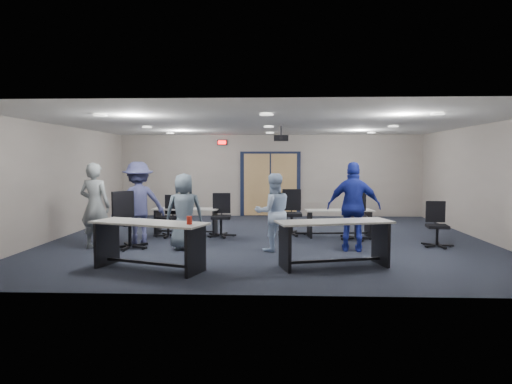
{
  "coord_description": "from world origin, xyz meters",
  "views": [
    {
      "loc": [
        0.16,
        -10.67,
        1.86
      ],
      "look_at": [
        -0.28,
        -0.3,
        1.14
      ],
      "focal_mm": 32.0,
      "sensor_mm": 36.0,
      "label": 1
    }
  ],
  "objects_px": {
    "chair_back_c": "(292,212)",
    "person_lightblue": "(273,212)",
    "table_back_left": "(186,217)",
    "person_plaid": "(184,211)",
    "table_back_right": "(339,218)",
    "chair_back_a": "(168,216)",
    "table_front_right": "(334,235)",
    "chair_back_d": "(356,215)",
    "chair_back_b": "(221,215)",
    "person_gray": "(95,206)",
    "table_front_left": "(150,237)",
    "chair_loose_left": "(130,220)",
    "person_back": "(138,203)",
    "chair_loose_right": "(437,224)",
    "person_navy": "(354,207)"
  },
  "relations": [
    {
      "from": "chair_back_c",
      "to": "person_lightblue",
      "type": "bearing_deg",
      "value": -102.13
    },
    {
      "from": "table_back_left",
      "to": "person_plaid",
      "type": "relative_size",
      "value": 1.04
    },
    {
      "from": "table_back_right",
      "to": "chair_back_a",
      "type": "height_order",
      "value": "chair_back_a"
    },
    {
      "from": "table_front_right",
      "to": "table_back_left",
      "type": "bearing_deg",
      "value": 119.95
    },
    {
      "from": "table_front_right",
      "to": "table_back_right",
      "type": "relative_size",
      "value": 1.26
    },
    {
      "from": "table_back_left",
      "to": "chair_back_d",
      "type": "xyz_separation_m",
      "value": [
        4.12,
        -0.52,
        0.12
      ]
    },
    {
      "from": "table_front_right",
      "to": "person_lightblue",
      "type": "bearing_deg",
      "value": 113.17
    },
    {
      "from": "chair_back_b",
      "to": "person_gray",
      "type": "distance_m",
      "value": 2.96
    },
    {
      "from": "person_lightblue",
      "to": "table_front_left",
      "type": "bearing_deg",
      "value": 23.25
    },
    {
      "from": "chair_back_b",
      "to": "person_plaid",
      "type": "xyz_separation_m",
      "value": [
        -0.58,
        -1.59,
        0.27
      ]
    },
    {
      "from": "chair_loose_left",
      "to": "person_back",
      "type": "distance_m",
      "value": 0.71
    },
    {
      "from": "chair_back_b",
      "to": "chair_loose_left",
      "type": "relative_size",
      "value": 0.87
    },
    {
      "from": "table_front_right",
      "to": "person_plaid",
      "type": "height_order",
      "value": "person_plaid"
    },
    {
      "from": "table_front_right",
      "to": "chair_back_d",
      "type": "height_order",
      "value": "chair_back_d"
    },
    {
      "from": "person_gray",
      "to": "table_back_right",
      "type": "bearing_deg",
      "value": -154.63
    },
    {
      "from": "chair_loose_right",
      "to": "person_lightblue",
      "type": "height_order",
      "value": "person_lightblue"
    },
    {
      "from": "table_front_left",
      "to": "chair_back_a",
      "type": "height_order",
      "value": "chair_back_a"
    },
    {
      "from": "chair_back_a",
      "to": "table_back_right",
      "type": "bearing_deg",
      "value": 22.36
    },
    {
      "from": "chair_back_c",
      "to": "table_front_left",
      "type": "bearing_deg",
      "value": -123.89
    },
    {
      "from": "chair_back_a",
      "to": "person_gray",
      "type": "relative_size",
      "value": 0.56
    },
    {
      "from": "table_back_left",
      "to": "chair_back_c",
      "type": "bearing_deg",
      "value": 4.47
    },
    {
      "from": "person_plaid",
      "to": "person_back",
      "type": "height_order",
      "value": "person_back"
    },
    {
      "from": "table_front_right",
      "to": "person_plaid",
      "type": "distance_m",
      "value": 3.28
    },
    {
      "from": "table_back_left",
      "to": "person_back",
      "type": "height_order",
      "value": "person_back"
    },
    {
      "from": "table_front_right",
      "to": "chair_loose_left",
      "type": "bearing_deg",
      "value": 145.19
    },
    {
      "from": "table_front_right",
      "to": "chair_loose_right",
      "type": "xyz_separation_m",
      "value": [
        2.46,
        1.94,
        -0.07
      ]
    },
    {
      "from": "table_back_right",
      "to": "chair_back_d",
      "type": "height_order",
      "value": "chair_back_d"
    },
    {
      "from": "chair_back_b",
      "to": "person_plaid",
      "type": "height_order",
      "value": "person_plaid"
    },
    {
      "from": "table_back_left",
      "to": "person_lightblue",
      "type": "relative_size",
      "value": 1.04
    },
    {
      "from": "chair_loose_left",
      "to": "chair_loose_right",
      "type": "height_order",
      "value": "chair_loose_left"
    },
    {
      "from": "chair_back_b",
      "to": "person_back",
      "type": "height_order",
      "value": "person_back"
    },
    {
      "from": "table_back_right",
      "to": "chair_back_d",
      "type": "distance_m",
      "value": 0.54
    },
    {
      "from": "chair_loose_right",
      "to": "person_back",
      "type": "bearing_deg",
      "value": -175.48
    },
    {
      "from": "table_back_left",
      "to": "table_front_right",
      "type": "bearing_deg",
      "value": -42.93
    },
    {
      "from": "table_back_right",
      "to": "table_back_left",
      "type": "bearing_deg",
      "value": 172.45
    },
    {
      "from": "chair_loose_left",
      "to": "person_plaid",
      "type": "xyz_separation_m",
      "value": [
        1.17,
        -0.03,
        0.19
      ]
    },
    {
      "from": "person_gray",
      "to": "person_back",
      "type": "bearing_deg",
      "value": -129.88
    },
    {
      "from": "table_back_left",
      "to": "person_plaid",
      "type": "distance_m",
      "value": 1.88
    },
    {
      "from": "chair_back_a",
      "to": "chair_back_c",
      "type": "relative_size",
      "value": 0.89
    },
    {
      "from": "table_back_right",
      "to": "chair_back_c",
      "type": "bearing_deg",
      "value": 163.46
    },
    {
      "from": "chair_back_c",
      "to": "person_lightblue",
      "type": "distance_m",
      "value": 2.08
    },
    {
      "from": "chair_back_a",
      "to": "person_navy",
      "type": "relative_size",
      "value": 0.55
    },
    {
      "from": "table_front_right",
      "to": "person_gray",
      "type": "relative_size",
      "value": 1.16
    },
    {
      "from": "chair_back_a",
      "to": "chair_back_b",
      "type": "xyz_separation_m",
      "value": [
        1.28,
        0.07,
        0.02
      ]
    },
    {
      "from": "table_back_left",
      "to": "chair_loose_right",
      "type": "bearing_deg",
      "value": -10.88
    },
    {
      "from": "chair_back_a",
      "to": "person_back",
      "type": "relative_size",
      "value": 0.55
    },
    {
      "from": "chair_back_d",
      "to": "person_plaid",
      "type": "distance_m",
      "value": 4.01
    },
    {
      "from": "person_lightblue",
      "to": "table_back_left",
      "type": "bearing_deg",
      "value": -57.2
    },
    {
      "from": "table_front_right",
      "to": "person_back",
      "type": "relative_size",
      "value": 1.15
    },
    {
      "from": "chair_back_b",
      "to": "chair_back_a",
      "type": "bearing_deg",
      "value": -179.69
    }
  ]
}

